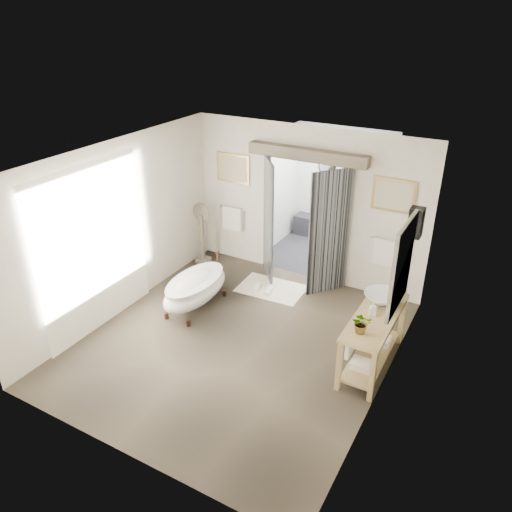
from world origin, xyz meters
name	(u,v)px	position (x,y,z in m)	size (l,w,h in m)	color
ground_plane	(237,342)	(0.00, 0.00, 0.00)	(5.00, 5.00, 0.00)	brown
room_shell	(229,237)	(-0.04, -0.11, 1.86)	(4.52, 5.02, 2.91)	silver
shower_room	(334,207)	(0.00, 3.99, 0.91)	(2.22, 2.01, 2.51)	#242326
back_wall_dressing	(303,203)	(0.00, 2.32, 1.56)	(3.82, 0.73, 2.52)	black
clawfoot_tub	(195,288)	(-1.16, 0.54, 0.37)	(0.69, 1.55, 0.76)	#402318
vanity	(371,336)	(1.95, 0.48, 0.51)	(0.57, 1.60, 0.85)	tan
pedestal_mirror	(202,237)	(-2.02, 2.00, 0.55)	(0.38, 0.25, 1.28)	#736753
rug	(271,289)	(-0.29, 1.71, 0.01)	(1.20, 0.80, 0.01)	beige
slippers	(263,289)	(-0.39, 1.57, 0.04)	(0.40, 0.28, 0.05)	white
basin	(382,299)	(1.95, 0.83, 0.94)	(0.53, 0.53, 0.18)	white
plant	(362,323)	(1.92, 0.01, 0.99)	(0.26, 0.23, 0.29)	gray
soap_bottle_a	(373,309)	(1.92, 0.48, 0.95)	(0.09, 0.09, 0.20)	gray
soap_bottle_b	(387,288)	(1.93, 1.15, 0.94)	(0.14, 0.14, 0.18)	gray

